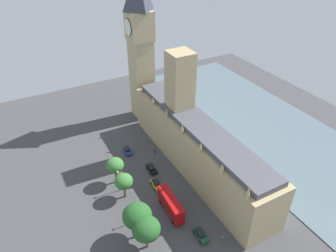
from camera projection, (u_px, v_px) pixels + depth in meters
The scene contains 17 objects.
ground_plane at pixel (190, 168), 92.64m from camera, with size 139.09×139.09×0.00m, color #424244.
river_thames at pixel (276, 136), 106.08m from camera, with size 40.98×125.18×0.25m, color slate.
parliament_building at pixel (195, 141), 89.59m from camera, with size 11.58×58.45×32.07m.
clock_tower at pixel (140, 45), 103.25m from camera, with size 7.87×7.87×51.76m.
car_blue_opposite_hall at pixel (127, 151), 98.30m from camera, with size 2.16×4.15×1.74m.
car_black_under_trees at pixel (151, 168), 91.31m from camera, with size 2.22×4.74×1.74m.
car_yellow_cab_far_end at pixel (156, 184), 86.01m from camera, with size 2.11×4.54×1.74m.
double_decker_bus_trailing at pixel (171, 204), 77.65m from camera, with size 3.10×10.62×4.75m.
car_dark_green_by_river_gate at pixel (200, 234), 72.33m from camera, with size 2.00×4.63×1.74m.
pedestrian_near_tower at pixel (223, 239), 71.58m from camera, with size 0.63×0.56×1.49m.
pedestrian_midblock at pixel (155, 151), 98.34m from camera, with size 0.69×0.67×1.67m.
plane_tree_leading at pixel (124, 181), 80.38m from camera, with size 4.78×4.78×7.47m.
plane_tree_corner at pixel (115, 165), 84.67m from camera, with size 4.87×4.87×8.13m.
plane_tree_kerbside at pixel (137, 216), 69.42m from camera, with size 6.66×6.66×9.62m.
plane_tree_slot_10 at pixel (146, 229), 67.36m from camera, with size 6.27×6.27×8.72m.
street_lamp_slot_11 at pixel (137, 208), 74.15m from camera, with size 0.56×0.56×6.39m.
street_lamp_slot_12 at pixel (118, 177), 82.55m from camera, with size 0.56×0.56×6.95m.
Camera 1 is at (39.25, 58.45, 61.86)m, focal length 33.55 mm.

